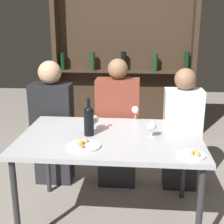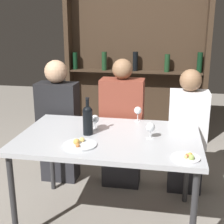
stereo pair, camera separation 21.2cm
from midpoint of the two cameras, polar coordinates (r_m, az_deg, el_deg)
The scene contains 12 objects.
ground_plane at distance 2.75m, azimuth 1.81°, elevation -19.02°, with size 10.00×10.00×0.00m, color gray.
dining_table at distance 2.42m, azimuth 1.95°, elevation -5.67°, with size 1.38×0.90×0.74m.
wine_rack_wall at distance 4.15m, azimuth 5.89°, elevation 10.70°, with size 1.85×0.21×2.35m.
wine_bottle at distance 2.38m, azimuth -1.92°, elevation -1.28°, with size 0.08×0.08×0.29m.
wine_glass_0 at distance 2.72m, azimuth 6.97°, elevation 0.16°, with size 0.07×0.07×0.13m.
wine_glass_1 at distance 2.52m, azimuth -0.75°, elevation -1.40°, with size 0.07×0.07×0.12m.
wine_glass_2 at distance 2.34m, azimuth 9.61°, elevation -2.89°, with size 0.07×0.07×0.12m.
food_plate_0 at distance 2.21m, azimuth -3.21°, elevation -5.94°, with size 0.24×0.24×0.05m.
food_plate_1 at distance 2.09m, azimuth 16.37°, elevation -8.02°, with size 0.18×0.18×0.04m.
seated_person_left at distance 3.15m, azimuth -7.85°, elevation -2.36°, with size 0.40×0.22×1.23m.
seated_person_center at distance 3.02m, azimuth 3.83°, elevation -3.01°, with size 0.40×0.22×1.26m.
seated_person_right at distance 3.03m, azimuth 15.49°, elevation -4.15°, with size 0.35×0.22×1.18m.
Camera 2 is at (0.42, -2.20, 1.59)m, focal length 50.00 mm.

